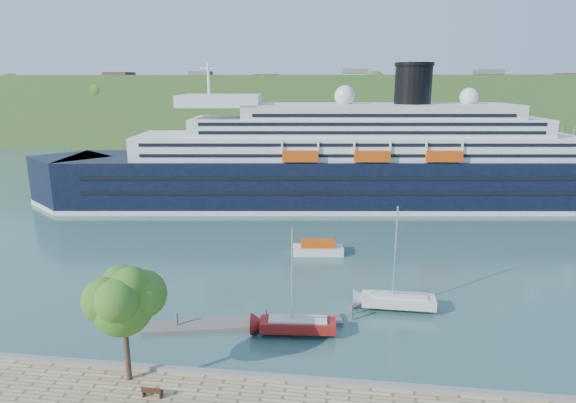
# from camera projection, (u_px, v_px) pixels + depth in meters

# --- Properties ---
(ground) EXTENTS (400.00, 400.00, 0.00)m
(ground) POSITION_uv_depth(u_px,v_px,m) (227.00, 385.00, 36.53)
(ground) COLOR #305654
(ground) RESTS_ON ground
(far_hillside) EXTENTS (400.00, 50.00, 24.00)m
(far_hillside) POSITION_uv_depth(u_px,v_px,m) (326.00, 110.00, 173.02)
(far_hillside) COLOR #396026
(far_hillside) RESTS_ON ground
(quay_coping) EXTENTS (220.00, 0.50, 0.30)m
(quay_coping) POSITION_uv_depth(u_px,v_px,m) (226.00, 373.00, 36.05)
(quay_coping) COLOR slate
(quay_coping) RESTS_ON promenade
(cruise_ship) EXTENTS (114.90, 30.53, 25.54)m
(cruise_ship) POSITION_uv_depth(u_px,v_px,m) (344.00, 135.00, 86.52)
(cruise_ship) COLOR black
(cruise_ship) RESTS_ON ground
(park_bench) EXTENTS (1.53, 0.66, 0.97)m
(park_bench) POSITION_uv_depth(u_px,v_px,m) (152.00, 391.00, 33.49)
(park_bench) COLOR #472414
(park_bench) RESTS_ON promenade
(promenade_tree) EXTENTS (5.83, 5.83, 9.65)m
(promenade_tree) POSITION_uv_depth(u_px,v_px,m) (124.00, 320.00, 34.42)
(promenade_tree) COLOR #30631A
(promenade_tree) RESTS_ON promenade
(floating_pontoon) EXTENTS (18.61, 6.30, 0.41)m
(floating_pontoon) POSITION_uv_depth(u_px,v_px,m) (244.00, 324.00, 45.28)
(floating_pontoon) COLOR slate
(floating_pontoon) RESTS_ON ground
(sailboat_red) EXTENTS (7.69, 2.67, 9.76)m
(sailboat_red) POSITION_uv_depth(u_px,v_px,m) (298.00, 285.00, 42.48)
(sailboat_red) COLOR maroon
(sailboat_red) RESTS_ON ground
(sailboat_white_far) EXTENTS (8.02, 2.35, 10.31)m
(sailboat_white_far) POSITION_uv_depth(u_px,v_px,m) (400.00, 262.00, 47.07)
(sailboat_white_far) COLOR silver
(sailboat_white_far) RESTS_ON ground
(tender_launch) EXTENTS (7.03, 3.04, 1.88)m
(tender_launch) POSITION_uv_depth(u_px,v_px,m) (318.00, 247.00, 63.73)
(tender_launch) COLOR #C9450B
(tender_launch) RESTS_ON ground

